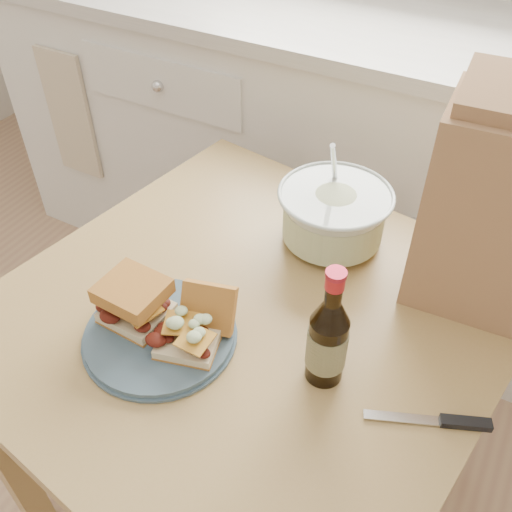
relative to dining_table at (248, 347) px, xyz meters
The scene contains 8 objects.
cabinet_run 0.95m from the dining_table, 99.25° to the left, with size 2.50×0.64×0.94m.
dining_table is the anchor object (origin of this frame).
plate 0.20m from the dining_table, 128.29° to the right, with size 0.26×0.26×0.02m, color #425A6B.
sandwich_left 0.26m from the dining_table, 142.33° to the right, with size 0.11×0.10×0.08m.
sandwich_right 0.19m from the dining_table, 110.01° to the right, with size 0.12×0.16×0.08m.
coleslaw_bowl 0.31m from the dining_table, 78.59° to the left, with size 0.23×0.23×0.23m.
beer_bottle 0.27m from the dining_table, 18.97° to the right, with size 0.06×0.06×0.23m.
knife 0.40m from the dining_table, ahead, with size 0.18×0.09×0.01m.
Camera 1 is at (0.51, 0.16, 1.49)m, focal length 40.00 mm.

